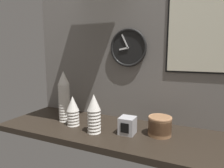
% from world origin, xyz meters
% --- Properties ---
extents(ground_plane, '(1.60, 0.56, 0.04)m').
position_xyz_m(ground_plane, '(0.00, 0.00, -0.02)').
color(ground_plane, black).
extents(wall_tiled_back, '(1.60, 0.03, 1.05)m').
position_xyz_m(wall_tiled_back, '(0.00, 0.27, 0.53)').
color(wall_tiled_back, slate).
rests_on(wall_tiled_back, ground_plane).
extents(cup_stack_center, '(0.09, 0.09, 0.25)m').
position_xyz_m(cup_stack_center, '(-0.09, -0.11, 0.13)').
color(cup_stack_center, white).
rests_on(cup_stack_center, ground_plane).
extents(cup_stack_center_left, '(0.09, 0.09, 0.21)m').
position_xyz_m(cup_stack_center_left, '(-0.29, -0.05, 0.11)').
color(cup_stack_center_left, white).
rests_on(cup_stack_center_left, ground_plane).
extents(cup_stack_left, '(0.09, 0.09, 0.38)m').
position_xyz_m(cup_stack_left, '(-0.40, -0.00, 0.19)').
color(cup_stack_left, white).
rests_on(cup_stack_left, ground_plane).
extents(bowl_stack_right, '(0.15, 0.15, 0.12)m').
position_xyz_m(bowl_stack_right, '(0.31, 0.02, 0.06)').
color(bowl_stack_right, '#996B47').
rests_on(bowl_stack_right, ground_plane).
extents(wall_clock, '(0.28, 0.03, 0.28)m').
position_xyz_m(wall_clock, '(0.02, 0.23, 0.55)').
color(wall_clock, black).
extents(menu_board, '(0.47, 0.01, 0.56)m').
position_xyz_m(menu_board, '(0.53, 0.24, 0.66)').
color(menu_board, black).
extents(napkin_dispenser, '(0.10, 0.10, 0.11)m').
position_xyz_m(napkin_dispenser, '(0.12, -0.04, 0.05)').
color(napkin_dispenser, '#B7B7BC').
rests_on(napkin_dispenser, ground_plane).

